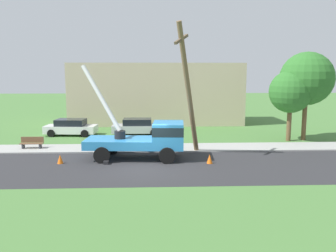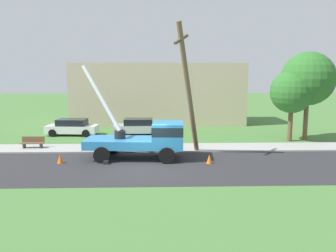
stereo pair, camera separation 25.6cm
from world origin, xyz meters
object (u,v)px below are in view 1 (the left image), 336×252
parked_sedan_white (71,127)px  utility_truck (148,137)px  park_bench (32,143)px  roadside_tree_far (307,79)px  traffic_cone_ahead (210,159)px  parked_sedan_silver (137,127)px  roadside_tree_near (291,92)px  traffic_cone_behind (60,159)px  leaning_utility_pole (188,89)px

parked_sedan_white → utility_truck: bearing=-51.9°
park_bench → roadside_tree_far: (20.93, 2.67, 4.49)m
park_bench → roadside_tree_far: size_ratio=0.23×
traffic_cone_ahead → parked_sedan_silver: size_ratio=0.13×
park_bench → utility_truck: bearing=-20.2°
roadside_tree_near → roadside_tree_far: roadside_tree_far is taller
traffic_cone_ahead → parked_sedan_silver: (-4.80, 10.19, 0.43)m
traffic_cone_ahead → park_bench: bearing=159.8°
utility_truck → parked_sedan_silver: utility_truck is taller
parked_sedan_silver → park_bench: bearing=-141.7°
parked_sedan_white → roadside_tree_far: 20.12m
traffic_cone_behind → parked_sedan_silver: parked_sedan_silver is taller
traffic_cone_ahead → parked_sedan_white: (-10.60, 10.10, 0.43)m
utility_truck → traffic_cone_ahead: size_ratio=12.04×
parked_sedan_white → roadside_tree_far: (19.44, -2.99, 4.24)m
leaning_utility_pole → parked_sedan_silver: bearing=114.0°
utility_truck → traffic_cone_behind: utility_truck is taller
utility_truck → traffic_cone_ahead: bearing=-20.1°
utility_truck → roadside_tree_far: roadside_tree_far is taller
leaning_utility_pole → roadside_tree_far: 11.24m
traffic_cone_ahead → roadside_tree_far: 12.27m
traffic_cone_behind → park_bench: (-3.03, 4.07, 0.18)m
parked_sedan_white → park_bench: parked_sedan_white is taller
parked_sedan_silver → roadside_tree_far: roadside_tree_far is taller
utility_truck → park_bench: utility_truck is taller
leaning_utility_pole → traffic_cone_ahead: leaning_utility_pole is taller
leaning_utility_pole → park_bench: 11.89m
park_bench → roadside_tree_near: bearing=6.9°
traffic_cone_behind → roadside_tree_near: bearing=21.3°
traffic_cone_ahead → roadside_tree_near: size_ratio=0.10×
utility_truck → roadside_tree_near: size_ratio=1.19×
roadside_tree_near → utility_truck: bearing=-154.2°
park_bench → roadside_tree_near: size_ratio=0.28×
traffic_cone_ahead → traffic_cone_behind: 9.07m
roadside_tree_near → parked_sedan_silver: bearing=164.6°
leaning_utility_pole → traffic_cone_ahead: bearing=-59.9°
traffic_cone_ahead → roadside_tree_near: roadside_tree_near is taller
parked_sedan_white → traffic_cone_ahead: bearing=-43.6°
leaning_utility_pole → roadside_tree_near: leaning_utility_pole is taller
parked_sedan_white → roadside_tree_near: (18.08, -3.30, 3.23)m
utility_truck → park_bench: (-8.34, 3.06, -0.95)m
leaning_utility_pole → roadside_tree_far: bearing=27.2°
parked_sedan_silver → park_bench: 9.29m
parked_sedan_silver → roadside_tree_near: roadside_tree_near is taller
traffic_cone_behind → parked_sedan_silver: 10.72m
traffic_cone_ahead → roadside_tree_far: (8.84, 7.11, 4.67)m
parked_sedan_white → park_bench: (-1.49, -5.66, -0.25)m
traffic_cone_ahead → parked_sedan_silver: parked_sedan_silver is taller
parked_sedan_white → parked_sedan_silver: same height
park_bench → traffic_cone_ahead: bearing=-20.2°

